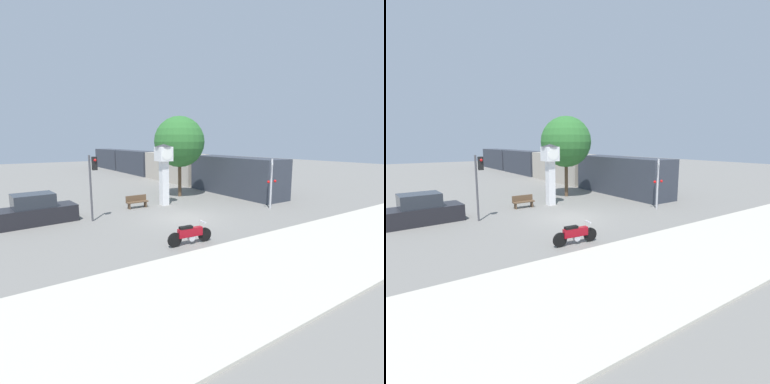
% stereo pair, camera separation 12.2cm
% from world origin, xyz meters
% --- Properties ---
extents(ground_plane, '(120.00, 120.00, 0.00)m').
position_xyz_m(ground_plane, '(0.00, 0.00, 0.00)').
color(ground_plane, slate).
extents(sidewalk_strip, '(36.00, 6.00, 0.10)m').
position_xyz_m(sidewalk_strip, '(0.00, -8.29, 0.05)').
color(sidewalk_strip, '#BCB7A8').
rests_on(sidewalk_strip, ground_plane).
extents(motorcycle, '(2.32, 0.50, 1.02)m').
position_xyz_m(motorcycle, '(-2.41, -4.29, 0.49)').
color(motorcycle, black).
rests_on(motorcycle, ground_plane).
extents(clock_tower, '(1.27, 1.27, 4.62)m').
position_xyz_m(clock_tower, '(0.93, 4.15, 3.07)').
color(clock_tower, white).
rests_on(clock_tower, ground_plane).
extents(freight_train, '(2.80, 42.95, 3.40)m').
position_xyz_m(freight_train, '(8.81, 21.16, 1.70)').
color(freight_train, '#333842').
rests_on(freight_train, ground_plane).
extents(traffic_light, '(0.50, 0.35, 4.01)m').
position_xyz_m(traffic_light, '(-4.84, 2.51, 2.76)').
color(traffic_light, '#47474C').
rests_on(traffic_light, ground_plane).
extents(railroad_crossing_signal, '(0.90, 0.82, 3.60)m').
position_xyz_m(railroad_crossing_signal, '(6.68, -1.25, 1.97)').
color(railroad_crossing_signal, '#B7B7BC').
rests_on(railroad_crossing_signal, ground_plane).
extents(street_tree, '(4.37, 4.37, 6.96)m').
position_xyz_m(street_tree, '(3.91, 6.67, 4.76)').
color(street_tree, brown).
rests_on(street_tree, ground_plane).
extents(bench, '(1.60, 0.44, 0.92)m').
position_xyz_m(bench, '(-1.21, 4.42, 0.49)').
color(bench, brown).
rests_on(bench, ground_plane).
extents(parked_car, '(4.33, 2.12, 1.80)m').
position_xyz_m(parked_car, '(-7.82, 3.86, 0.75)').
color(parked_car, black).
rests_on(parked_car, ground_plane).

